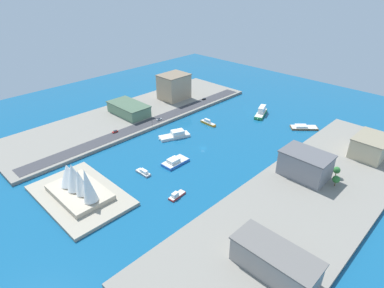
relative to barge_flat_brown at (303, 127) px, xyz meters
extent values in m
plane|color=#145684|center=(38.23, 85.51, -1.19)|extent=(440.00, 440.00, 0.00)
cube|color=gray|center=(-48.91, 85.51, 0.01)|extent=(70.00, 240.00, 2.40)
cube|color=gray|center=(125.38, 85.51, 0.01)|extent=(70.00, 240.00, 2.40)
cube|color=#A89E89|center=(50.34, 180.60, -0.19)|extent=(63.42, 40.75, 2.00)
cube|color=#38383D|center=(99.65, 85.51, 1.29)|extent=(12.84, 228.00, 0.15)
cube|color=brown|center=(-0.40, -0.37, -0.40)|extent=(21.95, 21.25, 1.58)
cone|color=brown|center=(-8.87, -8.26, -0.40)|extent=(2.01, 2.01, 1.42)
cube|color=white|center=(1.59, 1.48, 1.19)|extent=(11.09, 10.92, 1.61)
cube|color=beige|center=(-0.40, -0.37, 0.44)|extent=(21.08, 20.40, 0.10)
cube|color=#999EA3|center=(43.08, 138.83, -0.51)|extent=(11.62, 4.26, 1.36)
cone|color=#999EA3|center=(49.22, 138.95, -0.51)|extent=(1.25, 1.25, 1.22)
cube|color=white|center=(42.18, 138.82, 1.18)|extent=(6.06, 2.56, 2.02)
cube|color=beige|center=(43.08, 138.83, 0.22)|extent=(11.15, 4.09, 0.10)
cube|color=#2D8C4C|center=(41.95, 1.65, 0.14)|extent=(15.03, 24.87, 2.66)
cone|color=#2D8C4C|center=(37.49, 13.51, 0.14)|extent=(3.08, 3.08, 2.39)
cube|color=white|center=(42.98, -1.09, 4.06)|extent=(8.83, 13.31, 5.18)
cube|color=beige|center=(41.95, 1.65, 1.52)|extent=(14.42, 23.88, 0.10)
cube|color=blue|center=(37.22, 114.92, -0.25)|extent=(10.03, 18.92, 1.88)
cone|color=blue|center=(37.31, 105.00, -0.25)|extent=(1.70, 1.70, 1.69)
cube|color=white|center=(37.21, 116.67, 2.00)|extent=(6.15, 7.93, 2.64)
cube|color=beige|center=(37.22, 114.92, 0.74)|extent=(9.63, 18.16, 0.10)
cube|color=red|center=(9.04, 139.88, -0.55)|extent=(5.15, 11.84, 1.28)
cone|color=red|center=(9.62, 133.81, -0.55)|extent=(1.25, 1.25, 1.15)
cube|color=white|center=(8.88, 141.62, 1.28)|extent=(2.93, 4.38, 2.39)
cube|color=beige|center=(9.04, 139.88, 0.14)|extent=(4.95, 11.36, 0.10)
cube|color=orange|center=(64.00, 50.57, -0.24)|extent=(15.72, 4.00, 1.90)
cone|color=orange|center=(55.68, 50.87, -0.24)|extent=(1.77, 1.77, 1.71)
cube|color=white|center=(64.97, 50.53, 2.00)|extent=(6.01, 2.29, 2.59)
cube|color=beige|center=(64.00, 50.57, 0.76)|extent=(15.09, 3.84, 0.10)
cube|color=silver|center=(66.77, 88.34, -0.12)|extent=(17.11, 26.11, 2.14)
cone|color=silver|center=(71.55, 100.34, -0.12)|extent=(2.50, 2.50, 1.93)
cube|color=white|center=(65.71, 85.68, 2.73)|extent=(9.83, 11.68, 3.56)
cube|color=beige|center=(66.77, 88.34, 1.00)|extent=(16.42, 25.07, 0.10)
cube|color=tan|center=(128.03, 31.60, 13.34)|extent=(22.86, 27.53, 24.26)
cube|color=#7C6B55|center=(128.03, 31.60, 25.88)|extent=(23.78, 28.63, 0.80)
cube|color=slate|center=(127.80, 88.47, 5.79)|extent=(38.83, 21.18, 9.16)
cube|color=#47624A|center=(127.80, 88.47, 10.77)|extent=(40.38, 22.03, 0.80)
cube|color=#C6B793|center=(-56.76, 13.35, 8.23)|extent=(20.57, 27.33, 14.04)
cube|color=gray|center=(-56.76, 13.35, 15.65)|extent=(21.39, 28.43, 0.80)
cube|color=gray|center=(-62.53, 148.83, 7.42)|extent=(37.08, 16.09, 12.41)
cube|color=slate|center=(-62.53, 148.83, 14.02)|extent=(38.57, 16.74, 0.80)
cube|color=gray|center=(-35.64, 69.51, 9.15)|extent=(29.07, 19.89, 15.87)
cube|color=#59595C|center=(-35.64, 69.51, 17.48)|extent=(30.24, 20.69, 0.80)
cylinder|color=black|center=(102.40, 14.91, 1.68)|extent=(0.26, 0.64, 0.64)
cylinder|color=black|center=(104.01, 14.89, 1.68)|extent=(0.26, 0.64, 0.64)
cylinder|color=black|center=(102.37, 11.85, 1.68)|extent=(0.26, 0.64, 0.64)
cylinder|color=black|center=(103.98, 11.84, 1.68)|extent=(0.26, 0.64, 0.64)
cube|color=black|center=(103.19, 13.37, 1.93)|extent=(1.85, 4.39, 0.71)
cube|color=#262D38|center=(103.19, 13.15, 2.54)|extent=(1.62, 2.46, 0.51)
cylinder|color=black|center=(98.08, 76.82, 1.68)|extent=(0.26, 0.64, 0.64)
cylinder|color=black|center=(96.34, 76.80, 1.68)|extent=(0.26, 0.64, 0.64)
cylinder|color=black|center=(98.05, 80.29, 1.68)|extent=(0.26, 0.64, 0.64)
cylinder|color=black|center=(96.31, 80.27, 1.68)|extent=(0.26, 0.64, 0.64)
cube|color=white|center=(97.20, 78.55, 2.01)|extent=(1.98, 4.98, 0.86)
cube|color=#262D38|center=(97.19, 78.79, 2.76)|extent=(1.73, 2.79, 0.63)
cylinder|color=black|center=(103.54, 121.32, 1.68)|extent=(0.26, 0.64, 0.64)
cylinder|color=black|center=(105.20, 121.30, 1.68)|extent=(0.26, 0.64, 0.64)
cylinder|color=black|center=(103.49, 117.82, 1.68)|extent=(0.26, 0.64, 0.64)
cylinder|color=black|center=(105.16, 117.80, 1.68)|extent=(0.26, 0.64, 0.64)
cube|color=red|center=(104.35, 119.56, 1.99)|extent=(1.93, 5.02, 0.82)
cube|color=#262D38|center=(104.34, 119.31, 2.71)|extent=(1.68, 2.82, 0.62)
cylinder|color=black|center=(91.83, 90.75, 3.96)|extent=(0.18, 0.18, 5.50)
cube|color=black|center=(91.83, 90.75, 7.21)|extent=(0.36, 0.36, 1.00)
sphere|color=red|center=(91.83, 90.75, 7.56)|extent=(0.24, 0.24, 0.24)
sphere|color=yellow|center=(91.83, 90.75, 7.21)|extent=(0.24, 0.24, 0.24)
sphere|color=green|center=(91.83, 90.75, 6.86)|extent=(0.24, 0.24, 0.24)
cube|color=#BCAD93|center=(50.34, 180.60, 2.31)|extent=(39.39, 25.00, 3.00)
cone|color=white|center=(37.57, 180.60, 13.71)|extent=(11.00, 8.40, 20.75)
cone|color=white|center=(46.46, 180.60, 11.28)|extent=(10.29, 8.15, 15.99)
cone|color=white|center=(53.70, 180.60, 11.85)|extent=(13.95, 11.40, 17.77)
cone|color=white|center=(60.65, 180.60, 10.28)|extent=(15.00, 12.85, 15.07)
cylinder|color=brown|center=(-51.24, 56.67, 2.90)|extent=(0.50, 0.50, 3.38)
sphere|color=#2D7233|center=(-51.24, 56.67, 6.37)|extent=(4.46, 4.46, 4.46)
cylinder|color=brown|center=(-55.09, 66.57, 2.75)|extent=(0.50, 0.50, 3.07)
sphere|color=#2D7233|center=(-55.09, 66.57, 6.12)|extent=(4.60, 4.60, 4.60)
camera|label=1|loc=(-105.56, 244.28, 119.25)|focal=30.17mm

